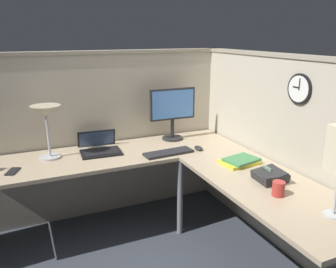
# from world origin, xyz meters

# --- Properties ---
(ground_plane) EXTENTS (6.80, 6.80, 0.00)m
(ground_plane) POSITION_xyz_m (0.00, 0.00, 0.00)
(ground_plane) COLOR #383D47
(cubicle_wall_back) EXTENTS (2.57, 0.12, 1.58)m
(cubicle_wall_back) POSITION_xyz_m (-0.36, 0.87, 0.79)
(cubicle_wall_back) COLOR #B7AD99
(cubicle_wall_back) RESTS_ON ground
(cubicle_wall_right) EXTENTS (0.12, 2.37, 1.58)m
(cubicle_wall_right) POSITION_xyz_m (0.87, -0.27, 0.79)
(cubicle_wall_right) COLOR #B7AD99
(cubicle_wall_right) RESTS_ON ground
(desk) EXTENTS (2.35, 2.15, 0.73)m
(desk) POSITION_xyz_m (-0.15, -0.05, 0.63)
(desk) COLOR tan
(desk) RESTS_ON ground
(monitor) EXTENTS (0.46, 0.20, 0.50)m
(monitor) POSITION_xyz_m (0.30, 0.64, 1.02)
(monitor) COLOR #232326
(monitor) RESTS_ON desk
(laptop) EXTENTS (0.36, 0.40, 0.22)m
(laptop) POSITION_xyz_m (-0.43, 0.60, 0.75)
(laptop) COLOR black
(laptop) RESTS_ON desk
(keyboard) EXTENTS (0.44, 0.17, 0.02)m
(keyboard) POSITION_xyz_m (0.09, 0.26, 0.74)
(keyboard) COLOR #232326
(keyboard) RESTS_ON desk
(computer_mouse) EXTENTS (0.06, 0.10, 0.03)m
(computer_mouse) POSITION_xyz_m (0.38, 0.25, 0.75)
(computer_mouse) COLOR #232326
(computer_mouse) RESTS_ON desk
(desk_lamp_dome) EXTENTS (0.24, 0.24, 0.44)m
(desk_lamp_dome) POSITION_xyz_m (-0.85, 0.57, 1.09)
(desk_lamp_dome) COLOR #B7BABF
(desk_lamp_dome) RESTS_ON desk
(cell_phone) EXTENTS (0.12, 0.16, 0.01)m
(cell_phone) POSITION_xyz_m (-1.14, 0.37, 0.73)
(cell_phone) COLOR black
(cell_phone) RESTS_ON desk
(office_phone) EXTENTS (0.21, 0.22, 0.11)m
(office_phone) POSITION_xyz_m (0.51, -0.55, 0.77)
(office_phone) COLOR #232326
(office_phone) RESTS_ON desk
(book_stack) EXTENTS (0.31, 0.25, 0.04)m
(book_stack) POSITION_xyz_m (0.52, -0.18, 0.75)
(book_stack) COLOR yellow
(book_stack) RESTS_ON desk
(coffee_mug) EXTENTS (0.08, 0.08, 0.10)m
(coffee_mug) POSITION_xyz_m (0.41, -0.74, 0.78)
(coffee_mug) COLOR #B2332D
(coffee_mug) RESTS_ON desk
(wall_clock) EXTENTS (0.04, 0.22, 0.22)m
(wall_clock) POSITION_xyz_m (0.82, -0.43, 1.35)
(wall_clock) COLOR black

